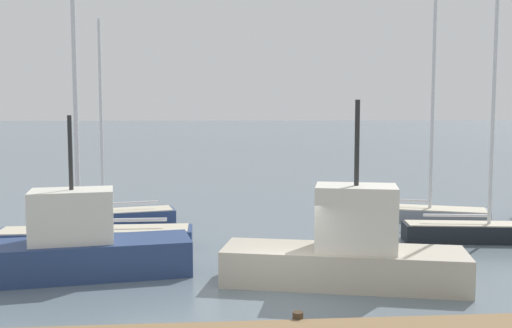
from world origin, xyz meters
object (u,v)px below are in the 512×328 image
sailboat_1 (113,215)px  sailboat_5 (477,228)px  channel_buoy_1 (338,244)px  sailboat_3 (419,209)px  fishing_boat_2 (347,251)px  fishing_boat_0 (81,246)px  sailboat_0 (95,233)px

sailboat_1 → sailboat_5: 15.72m
channel_buoy_1 → sailboat_5: bearing=11.4°
sailboat_3 → fishing_boat_2: 11.56m
sailboat_5 → fishing_boat_2: 8.39m
sailboat_3 → fishing_boat_2: (-5.90, -9.93, 0.47)m
sailboat_3 → sailboat_5: (0.65, -4.70, 0.01)m
sailboat_3 → fishing_boat_2: size_ratio=1.63×
fishing_boat_0 → sailboat_5: bearing=-175.2°
sailboat_5 → channel_buoy_1: 6.03m
sailboat_0 → sailboat_1: (-0.08, 4.66, -0.15)m
sailboat_5 → sailboat_1: bearing=171.1°
channel_buoy_1 → sailboat_1: bearing=147.7°
fishing_boat_2 → sailboat_1: bearing=144.4°
fishing_boat_0 → sailboat_1: bearing=-96.8°
sailboat_0 → sailboat_5: size_ratio=1.16×
fishing_boat_0 → sailboat_3: bearing=-158.4°
sailboat_0 → sailboat_5: 14.97m
channel_buoy_1 → fishing_boat_2: bearing=-99.0°
sailboat_1 → fishing_boat_2: size_ratio=1.24×
sailboat_1 → channel_buoy_1: bearing=135.0°
sailboat_0 → sailboat_3: size_ratio=0.99×
sailboat_3 → channel_buoy_1: 7.90m
sailboat_5 → fishing_boat_0: 15.15m
sailboat_5 → channel_buoy_1: bearing=-160.6°
sailboat_5 → channel_buoy_1: (-5.91, -1.19, -0.27)m
channel_buoy_1 → sailboat_3: bearing=48.3°
sailboat_3 → channel_buoy_1: size_ratio=10.69×
sailboat_3 → fishing_boat_0: (-14.04, -8.39, 0.43)m
sailboat_3 → fishing_boat_2: sailboat_3 is taller
sailboat_1 → fishing_boat_0: sailboat_1 is taller
fishing_boat_2 → channel_buoy_1: fishing_boat_2 is taller
fishing_boat_2 → channel_buoy_1: 4.15m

